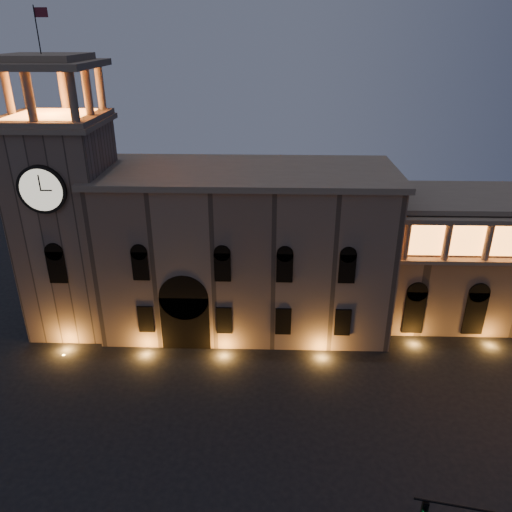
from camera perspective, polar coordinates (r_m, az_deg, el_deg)
ground at (r=40.88m, az=0.41°, el=-23.63°), size 160.00×160.00×0.00m
government_building at (r=53.84m, az=-1.21°, el=0.75°), size 30.80×12.80×17.60m
clock_tower at (r=55.63m, az=-20.66°, el=4.06°), size 9.80×9.80×32.40m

